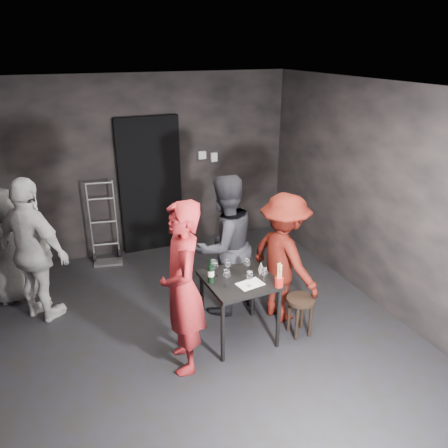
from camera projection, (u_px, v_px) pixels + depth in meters
name	position (u px, v px, depth m)	size (l,w,h in m)	color
floor	(205.00, 332.00, 5.02)	(4.50, 5.00, 0.02)	black
ceiling	(200.00, 87.00, 3.98)	(4.50, 5.00, 0.02)	silver
wall_back	(148.00, 166.00, 6.64)	(4.50, 0.04, 2.70)	black
wall_front	(356.00, 388.00, 2.36)	(4.50, 0.04, 2.70)	black
wall_right	(378.00, 197.00, 5.28)	(0.04, 5.00, 2.70)	black
doorway	(150.00, 186.00, 6.71)	(0.95, 0.10, 2.10)	black
wallbox_upper	(202.00, 155.00, 6.85)	(0.12, 0.06, 0.12)	#B7B7B2
wallbox_lower	(214.00, 157.00, 6.94)	(0.10, 0.06, 0.14)	#B7B7B2
hand_truck	(106.00, 247.00, 6.58)	(0.41, 0.35, 1.24)	#B2B2B7
tasting_table	(239.00, 286.00, 4.70)	(0.72, 0.72, 0.75)	black
stool	(300.00, 306.00, 4.85)	(0.32, 0.32, 0.47)	black
server_red	(182.00, 273.00, 4.13)	(0.77, 0.51, 2.11)	#A51F24
woman_black	(224.00, 236.00, 5.11)	(0.96, 0.53, 1.98)	black
man_maroon	(284.00, 256.00, 5.02)	(1.05, 0.49, 1.62)	#51120B
bystander_cream	(32.00, 240.00, 4.93)	(1.19, 0.57, 2.04)	silver
bystander_grey	(8.00, 246.00, 5.41)	(0.73, 0.40, 1.49)	#5B5B5B
tasting_mat	(250.00, 284.00, 4.55)	(0.27, 0.18, 0.00)	white
wine_glass_a	(227.00, 277.00, 4.49)	(0.08, 0.08, 0.20)	white
wine_glass_b	(215.00, 268.00, 4.65)	(0.08, 0.08, 0.22)	white
wine_glass_c	(228.00, 267.00, 4.69)	(0.08, 0.08, 0.20)	white
wine_glass_d	(250.00, 278.00, 4.47)	(0.07, 0.07, 0.19)	white
wine_glass_e	(264.00, 275.00, 4.55)	(0.07, 0.07, 0.18)	white
wine_glass_f	(247.00, 265.00, 4.73)	(0.07, 0.07, 0.19)	white
wine_bottle	(211.00, 273.00, 4.55)	(0.07, 0.07, 0.28)	black
breadstick_cup	(279.00, 276.00, 4.46)	(0.09, 0.09, 0.28)	maroon
reserved_card	(260.00, 269.00, 4.77)	(0.07, 0.11, 0.09)	white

